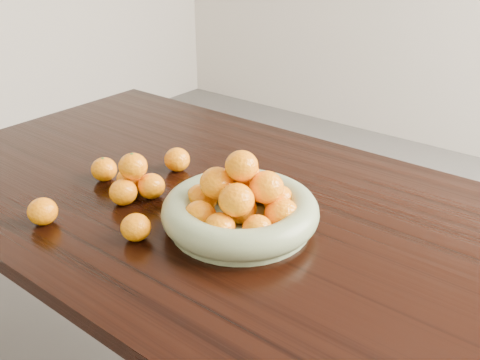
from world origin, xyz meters
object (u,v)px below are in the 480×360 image
Objects in this scene: dining_table at (254,240)px; fruit_bowl at (240,207)px; loose_orange_0 at (104,169)px; orange_pyramid at (134,181)px.

fruit_bowl is at bearing -75.47° from dining_table.
fruit_bowl is at bearing 5.22° from loose_orange_0.
fruit_bowl reaches higher than loose_orange_0.
dining_table is 0.45m from loose_orange_0.
loose_orange_0 is (-0.44, -0.04, -0.02)m from fruit_bowl.
orange_pyramid is 0.14m from loose_orange_0.
orange_pyramid is at bearing -5.96° from loose_orange_0.
orange_pyramid is (-0.28, -0.14, 0.14)m from dining_table.
orange_pyramid reaches higher than dining_table.
fruit_bowl is 0.30m from orange_pyramid.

